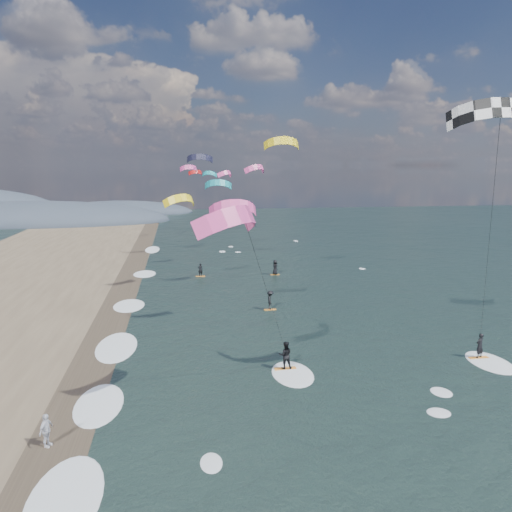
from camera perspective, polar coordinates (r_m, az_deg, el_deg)
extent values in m
plane|color=black|center=(25.17, 6.95, -20.91)|extent=(260.00, 260.00, 0.00)
cube|color=#382D23|center=(33.82, -18.68, -12.89)|extent=(3.00, 240.00, 0.00)
ellipsoid|color=#3D4756|center=(126.00, -24.50, 3.46)|extent=(64.00, 24.00, 10.00)
ellipsoid|color=#3D4756|center=(142.15, -15.34, 4.70)|extent=(40.00, 18.00, 7.00)
cube|color=orange|center=(38.06, 24.10, -10.57)|extent=(1.39, 0.42, 0.06)
imported|color=black|center=(37.77, 24.20, -9.31)|extent=(0.73, 0.62, 1.72)
ellipsoid|color=white|center=(37.62, 25.16, -10.95)|extent=(2.60, 4.20, 0.12)
cylinder|color=black|center=(32.48, 25.10, 1.49)|extent=(0.02, 0.02, 16.25)
cube|color=orange|center=(33.19, 3.36, -12.73)|extent=(1.43, 0.44, 0.07)
imported|color=black|center=(32.83, 3.37, -11.22)|extent=(0.95, 0.78, 1.81)
ellipsoid|color=white|center=(32.55, 4.19, -13.29)|extent=(2.60, 4.20, 0.12)
cylinder|color=black|center=(28.15, 1.29, -4.13)|extent=(0.02, 0.02, 11.69)
cube|color=orange|center=(45.88, 1.63, -6.13)|extent=(1.10, 0.35, 0.05)
imported|color=black|center=(45.64, 1.64, -5.05)|extent=(0.79, 1.20, 1.75)
cube|color=orange|center=(60.30, 2.18, -2.13)|extent=(1.10, 0.35, 0.05)
imported|color=black|center=(60.11, 2.19, -1.28)|extent=(0.78, 0.98, 1.77)
cube|color=orange|center=(59.75, -6.36, -2.30)|extent=(1.10, 0.35, 0.05)
imported|color=black|center=(59.58, -6.38, -1.56)|extent=(0.61, 0.46, 1.53)
ellipsoid|color=white|center=(23.23, -20.83, -24.51)|extent=(2.40, 5.40, 0.11)
ellipsoid|color=white|center=(30.03, -17.64, -15.89)|extent=(2.40, 5.40, 0.11)
ellipsoid|color=white|center=(38.25, -15.63, -9.98)|extent=(2.40, 5.40, 0.11)
ellipsoid|color=white|center=(48.67, -14.16, -5.52)|extent=(2.40, 5.40, 0.11)
ellipsoid|color=white|center=(62.21, -13.03, -2.03)|extent=(2.40, 5.40, 0.11)
ellipsoid|color=white|center=(79.86, -12.15, 0.71)|extent=(2.40, 5.40, 0.11)
imported|color=silver|center=(26.57, -22.86, -17.89)|extent=(0.72, 1.03, 1.63)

